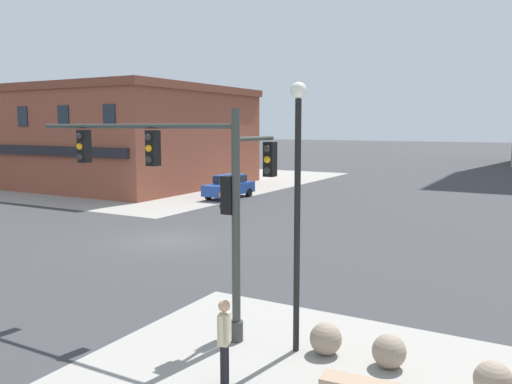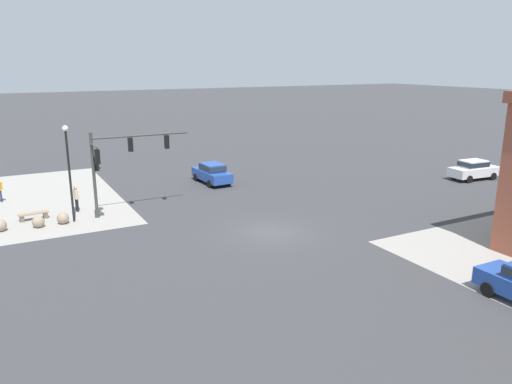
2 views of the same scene
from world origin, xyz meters
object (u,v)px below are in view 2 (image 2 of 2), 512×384
(pedestrian_by_lamp, at_px, (76,197))
(car_main_northbound_far, at_px, (474,169))
(bollard_sphere_curb_c, at_px, (0,225))
(traffic_signal_main, at_px, (114,161))
(bollard_sphere_curb_b, at_px, (38,222))
(car_cross_eastbound, at_px, (212,172))
(bench_near_signal, at_px, (34,215))
(street_lamp_corner_near, at_px, (69,163))
(bollard_sphere_curb_a, at_px, (63,218))

(pedestrian_by_lamp, height_order, car_main_northbound_far, pedestrian_by_lamp)
(bollard_sphere_curb_c, height_order, pedestrian_by_lamp, pedestrian_by_lamp)
(traffic_signal_main, xyz_separation_m, bollard_sphere_curb_b, (4.87, 0.20, -3.29))
(bollard_sphere_curb_c, distance_m, car_cross_eastbound, 16.82)
(bollard_sphere_curb_b, relative_size, car_cross_eastbound, 0.16)
(bollard_sphere_curb_b, relative_size, bench_near_signal, 0.40)
(bench_near_signal, bearing_deg, traffic_signal_main, 162.32)
(bollard_sphere_curb_c, bearing_deg, bench_near_signal, -142.54)
(bench_near_signal, relative_size, car_cross_eastbound, 0.41)
(pedestrian_by_lamp, bearing_deg, traffic_signal_main, 135.56)
(car_main_northbound_far, bearing_deg, pedestrian_by_lamp, -11.03)
(pedestrian_by_lamp, bearing_deg, car_cross_eastbound, -164.29)
(traffic_signal_main, relative_size, car_cross_eastbound, 1.46)
(car_main_northbound_far, bearing_deg, street_lamp_corner_near, -7.06)
(bollard_sphere_curb_b, bearing_deg, street_lamp_corner_near, -174.26)
(bollard_sphere_curb_a, distance_m, car_cross_eastbound, 13.66)
(car_cross_eastbound, bearing_deg, bollard_sphere_curb_a, 23.87)
(bollard_sphere_curb_a, bearing_deg, pedestrian_by_lamp, -117.19)
(street_lamp_corner_near, bearing_deg, car_main_northbound_far, 172.94)
(bench_near_signal, relative_size, car_main_northbound_far, 0.41)
(bollard_sphere_curb_c, height_order, street_lamp_corner_near, street_lamp_corner_near)
(traffic_signal_main, bearing_deg, street_lamp_corner_near, -0.18)
(bollard_sphere_curb_b, relative_size, street_lamp_corner_near, 0.12)
(pedestrian_by_lamp, xyz_separation_m, car_cross_eastbound, (-11.27, -3.17, -0.11))
(traffic_signal_main, xyz_separation_m, pedestrian_by_lamp, (2.23, -2.19, -2.63))
(pedestrian_by_lamp, bearing_deg, bench_near_signal, 12.25)
(bollard_sphere_curb_c, height_order, car_cross_eastbound, car_cross_eastbound)
(bollard_sphere_curb_b, bearing_deg, traffic_signal_main, -177.63)
(traffic_signal_main, height_order, street_lamp_corner_near, street_lamp_corner_near)
(traffic_signal_main, height_order, pedestrian_by_lamp, traffic_signal_main)
(car_main_northbound_far, bearing_deg, traffic_signal_main, -7.71)
(bollard_sphere_curb_a, relative_size, street_lamp_corner_near, 0.12)
(bollard_sphere_curb_c, bearing_deg, pedestrian_by_lamp, -156.06)
(pedestrian_by_lamp, bearing_deg, street_lamp_corner_near, 76.02)
(traffic_signal_main, xyz_separation_m, car_cross_eastbound, (-9.04, -5.36, -2.74))
(traffic_signal_main, height_order, bollard_sphere_curb_a, traffic_signal_main)
(car_cross_eastbound, bearing_deg, street_lamp_corner_near, 24.38)
(car_main_northbound_far, bearing_deg, bollard_sphere_curb_c, -6.41)
(bollard_sphere_curb_b, distance_m, bench_near_signal, 1.80)
(pedestrian_by_lamp, bearing_deg, bollard_sphere_curb_b, 42.24)
(traffic_signal_main, bearing_deg, bollard_sphere_curb_a, 2.63)
(pedestrian_by_lamp, distance_m, street_lamp_corner_near, 3.54)
(bollard_sphere_curb_a, height_order, bollard_sphere_curb_c, same)
(street_lamp_corner_near, distance_m, car_cross_eastbound, 13.28)
(bollard_sphere_curb_c, distance_m, pedestrian_by_lamp, 5.18)
(bench_near_signal, distance_m, car_main_northbound_far, 34.86)
(pedestrian_by_lamp, distance_m, car_cross_eastbound, 11.71)
(street_lamp_corner_near, bearing_deg, bench_near_signal, -35.55)
(traffic_signal_main, relative_size, bollard_sphere_curb_b, 8.96)
(bollard_sphere_curb_c, xyz_separation_m, car_cross_eastbound, (-15.97, -5.26, 0.55))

